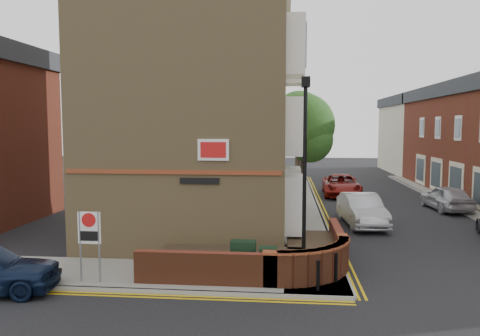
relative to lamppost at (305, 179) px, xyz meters
name	(u,v)px	position (x,y,z in m)	size (l,w,h in m)	color
ground	(249,297)	(-1.60, -1.20, -3.34)	(120.00, 120.00, 0.00)	black
pavement_corner	(147,275)	(-5.10, 0.30, -3.28)	(13.00, 3.00, 0.12)	gray
pavement_main	(301,204)	(0.40, 14.80, -3.28)	(2.00, 32.00, 0.12)	gray
kerb_side	(132,291)	(-5.10, -1.20, -3.28)	(13.00, 0.15, 0.12)	gray
kerb_main_near	(317,204)	(1.40, 14.80, -3.28)	(0.15, 32.00, 0.12)	gray
kerb_main_far	(469,216)	(9.40, 11.80, -3.28)	(0.15, 40.00, 0.12)	gray
yellow_lines_side	(130,295)	(-5.10, -1.45, -3.34)	(13.00, 0.28, 0.01)	gold
yellow_lines_main	(321,205)	(1.65, 14.80, -3.34)	(0.28, 32.00, 0.01)	gold
corner_building	(201,98)	(-4.44, 6.80, 2.88)	(8.95, 10.40, 13.60)	#977D50
garden_wall	(255,270)	(-1.60, 1.30, -3.34)	(6.80, 6.00, 1.20)	brown
lamppost	(305,179)	(0.00, 0.00, 0.00)	(0.25, 0.50, 6.30)	black
utility_cabinet_large	(243,259)	(-1.90, 0.10, -2.62)	(0.80, 0.45, 1.20)	black
utility_cabinet_small	(268,265)	(-1.10, -0.20, -2.67)	(0.55, 0.40, 1.10)	black
bollard_near	(318,275)	(0.40, -0.80, -2.77)	(0.11, 0.11, 0.90)	black
bollard_far	(336,268)	(1.00, 0.00, -2.77)	(0.11, 0.11, 0.90)	black
zone_sign	(89,233)	(-6.60, -0.70, -1.70)	(0.72, 0.07, 2.20)	slate
far_terrace_cream	(414,134)	(12.90, 36.80, 0.71)	(5.40, 12.40, 8.00)	beige
tree_near	(303,130)	(0.40, 12.85, 1.36)	(3.64, 3.65, 6.70)	#382B1E
tree_mid	(299,122)	(0.40, 20.85, 1.85)	(4.03, 4.03, 7.42)	#382B1E
tree_far	(297,126)	(0.40, 28.85, 1.57)	(3.81, 3.81, 7.00)	#382B1E
traffic_light_assembly	(303,152)	(0.80, 23.80, -0.56)	(0.20, 0.16, 4.20)	black
silver_car_near	(362,210)	(3.22, 9.10, -2.56)	(1.65, 4.74, 1.56)	#A9ABB1
red_car_main	(341,185)	(3.36, 18.97, -2.59)	(2.50, 5.42, 1.51)	maroon
silver_car_far	(446,198)	(8.82, 13.80, -2.60)	(1.76, 4.38, 1.49)	#ACACB4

